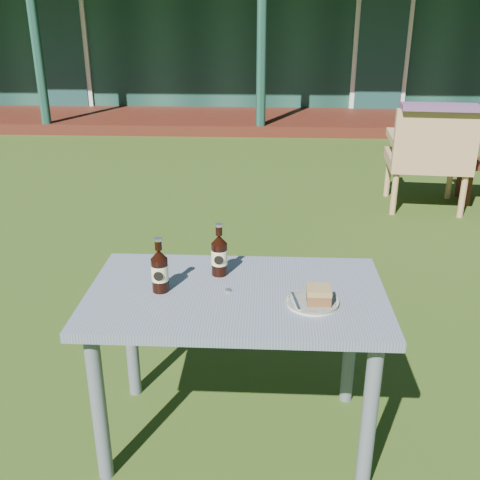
# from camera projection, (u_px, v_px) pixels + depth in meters

# --- Properties ---
(ground) EXTENTS (80.00, 80.00, 0.00)m
(ground) POSITION_uv_depth(u_px,v_px,m) (249.00, 277.00, 4.01)
(ground) COLOR #334916
(pavilion) EXTENTS (15.80, 8.30, 3.45)m
(pavilion) POSITION_uv_depth(u_px,v_px,m) (265.00, 17.00, 12.06)
(pavilion) COLOR #183F32
(pavilion) RESTS_ON ground
(cafe_table) EXTENTS (1.20, 0.70, 0.72)m
(cafe_table) POSITION_uv_depth(u_px,v_px,m) (236.00, 313.00, 2.29)
(cafe_table) COLOR slate
(cafe_table) RESTS_ON ground
(plate) EXTENTS (0.20, 0.20, 0.01)m
(plate) POSITION_uv_depth(u_px,v_px,m) (312.00, 302.00, 2.16)
(plate) COLOR silver
(plate) RESTS_ON cafe_table
(cake_slice) EXTENTS (0.09, 0.09, 0.06)m
(cake_slice) POSITION_uv_depth(u_px,v_px,m) (319.00, 295.00, 2.13)
(cake_slice) COLOR brown
(cake_slice) RESTS_ON plate
(fork) EXTENTS (0.03, 0.14, 0.00)m
(fork) POSITION_uv_depth(u_px,v_px,m) (296.00, 301.00, 2.15)
(fork) COLOR silver
(fork) RESTS_ON plate
(cola_bottle_near) EXTENTS (0.07, 0.07, 0.23)m
(cola_bottle_near) POSITION_uv_depth(u_px,v_px,m) (219.00, 255.00, 2.36)
(cola_bottle_near) COLOR black
(cola_bottle_near) RESTS_ON cafe_table
(cola_bottle_far) EXTENTS (0.07, 0.07, 0.23)m
(cola_bottle_far) POSITION_uv_depth(u_px,v_px,m) (160.00, 270.00, 2.23)
(cola_bottle_far) COLOR black
(cola_bottle_far) RESTS_ON cafe_table
(bottle_cap) EXTENTS (0.03, 0.03, 0.01)m
(bottle_cap) POSITION_uv_depth(u_px,v_px,m) (228.00, 290.00, 2.25)
(bottle_cap) COLOR silver
(bottle_cap) RESTS_ON cafe_table
(armchair_left) EXTENTS (0.77, 0.73, 0.97)m
(armchair_left) POSITION_uv_depth(u_px,v_px,m) (430.00, 153.00, 5.16)
(armchair_left) COLOR tan
(armchair_left) RESTS_ON ground
(floral_throw) EXTENTS (0.67, 0.27, 0.05)m
(floral_throw) POSITION_uv_depth(u_px,v_px,m) (440.00, 107.00, 4.81)
(floral_throw) COLOR #68416A
(floral_throw) RESTS_ON armchair_left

